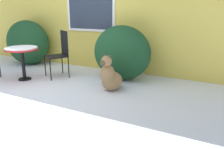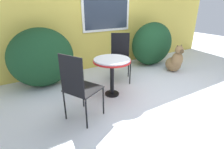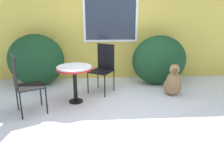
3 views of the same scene
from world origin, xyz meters
TOP-DOWN VIEW (x-y plane):
  - ground_plane at (0.00, 0.00)m, footprint 16.00×16.00m
  - house_wall at (0.00, 2.20)m, footprint 8.00×0.10m
  - shrub_left at (-1.79, 1.69)m, footprint 1.35×0.96m
  - shrub_middle at (1.23, 1.56)m, footprint 1.34×0.79m
  - patio_table at (-0.74, 0.54)m, footprint 0.71×0.71m
  - patio_chair_near_table at (-0.17, 1.12)m, footprint 0.64×0.64m
  - dog at (1.34, 0.78)m, footprint 0.48×0.66m

SIDE VIEW (x-z plane):
  - ground_plane at x=0.00m, z-range 0.00..0.00m
  - dog at x=1.34m, z-range -0.09..0.65m
  - patio_chair_near_table at x=-0.17m, z-range 0.05..1.13m
  - shrub_middle at x=1.23m, z-range 0.00..1.22m
  - shrub_left at x=-1.79m, z-range 0.00..1.26m
  - patio_table at x=-0.74m, z-range 0.26..1.01m
  - house_wall at x=0.00m, z-range 0.01..3.37m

